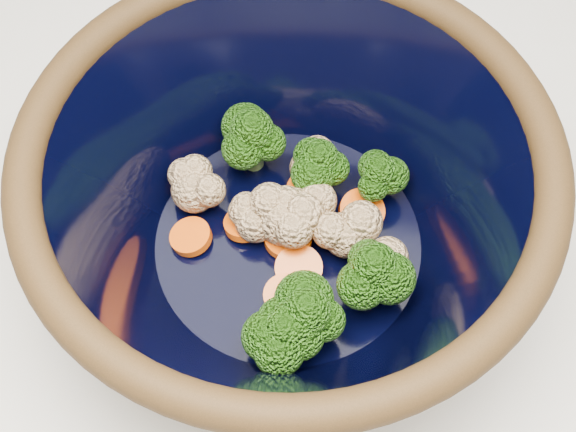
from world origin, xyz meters
TOP-DOWN VIEW (x-y plane):
  - mixing_bowl at (-0.09, 0.07)m, footprint 0.34×0.34m
  - vegetable_pile at (-0.08, 0.07)m, footprint 0.16×0.17m

SIDE VIEW (x-z plane):
  - vegetable_pile at x=-0.08m, z-range 0.93..0.98m
  - mixing_bowl at x=-0.09m, z-range 0.91..1.04m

